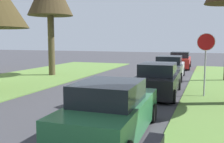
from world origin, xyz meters
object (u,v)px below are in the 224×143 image
Objects in this scene: parked_sedan_black at (158,80)px; parked_sedan_silver at (169,68)px; stop_sign_far at (206,51)px; parked_sedan_red at (180,61)px; parked_sedan_green at (111,111)px.

parked_sedan_silver is at bearing 92.91° from parked_sedan_black.
parked_sedan_silver is (-2.43, 5.70, -1.45)m from stop_sign_far.
parked_sedan_black is 5.98m from parked_sedan_silver.
parked_sedan_silver is at bearing -90.17° from parked_sedan_red.
parked_sedan_green and parked_sedan_black have the same top height.
stop_sign_far reaches higher than parked_sedan_silver.
stop_sign_far is 6.90m from parked_sedan_green.
parked_sedan_green is 6.07m from parked_sedan_black.
parked_sedan_red is (-0.09, 19.00, 0.00)m from parked_sedan_green.
parked_sedan_black and parked_sedan_silver have the same top height.
parked_sedan_silver is (-0.11, 12.04, 0.00)m from parked_sedan_green.
stop_sign_far reaches higher than parked_sedan_green.
parked_sedan_silver and parked_sedan_red have the same top height.
stop_sign_far is at bearing 7.25° from parked_sedan_black.
parked_sedan_green is 1.00× the size of parked_sedan_red.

